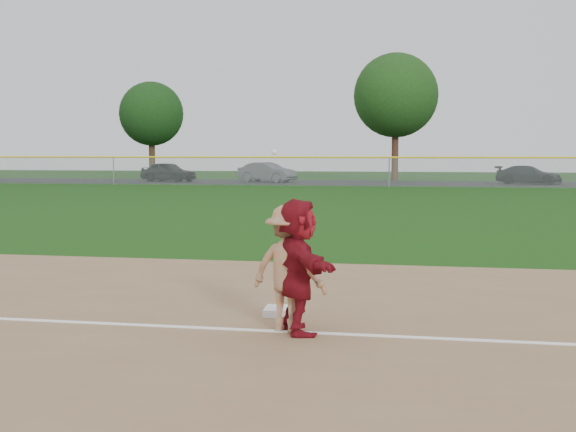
% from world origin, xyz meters
% --- Properties ---
extents(ground, '(160.00, 160.00, 0.00)m').
position_xyz_m(ground, '(0.00, 0.00, 0.00)').
color(ground, '#133D0B').
rests_on(ground, ground).
extents(foul_line, '(60.00, 0.10, 0.01)m').
position_xyz_m(foul_line, '(0.00, -0.80, 0.03)').
color(foul_line, white).
rests_on(foul_line, infield_dirt).
extents(parking_asphalt, '(120.00, 10.00, 0.01)m').
position_xyz_m(parking_asphalt, '(0.00, 46.00, 0.01)').
color(parking_asphalt, black).
rests_on(parking_asphalt, ground).
extents(first_base, '(0.48, 0.48, 0.10)m').
position_xyz_m(first_base, '(0.15, 0.15, 0.07)').
color(first_base, white).
rests_on(first_base, infield_dirt).
extents(base_runner, '(1.14, 1.65, 1.71)m').
position_xyz_m(base_runner, '(0.55, -0.80, 0.87)').
color(base_runner, maroon).
rests_on(base_runner, infield_dirt).
extents(car_left, '(4.93, 3.07, 1.56)m').
position_xyz_m(car_left, '(-17.84, 45.72, 0.79)').
color(car_left, black).
rests_on(car_left, parking_asphalt).
extents(car_mid, '(4.97, 3.24, 1.55)m').
position_xyz_m(car_mid, '(-9.82, 46.20, 0.78)').
color(car_mid, '#525459').
rests_on(car_mid, parking_asphalt).
extents(car_right, '(5.03, 3.12, 1.36)m').
position_xyz_m(car_right, '(9.96, 45.76, 0.69)').
color(car_right, black).
rests_on(car_right, parking_asphalt).
extents(first_base_play, '(1.19, 0.98, 2.32)m').
position_xyz_m(first_base_play, '(0.41, -0.73, 0.83)').
color(first_base_play, gray).
rests_on(first_base_play, infield_dirt).
extents(outfield_fence, '(110.00, 0.12, 110.00)m').
position_xyz_m(outfield_fence, '(0.00, 40.00, 1.96)').
color(outfield_fence, '#999EA0').
rests_on(outfield_fence, ground).
extents(tree_1, '(5.80, 5.80, 8.75)m').
position_xyz_m(tree_1, '(-22.00, 53.00, 5.83)').
color(tree_1, '#362613').
rests_on(tree_1, ground).
extents(tree_2, '(7.00, 7.00, 10.58)m').
position_xyz_m(tree_2, '(0.00, 51.50, 7.06)').
color(tree_2, '#3C2216').
rests_on(tree_2, ground).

